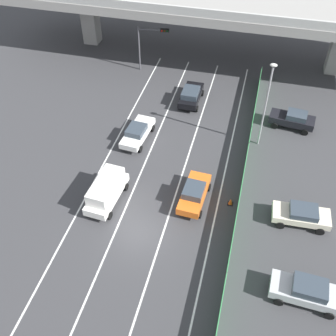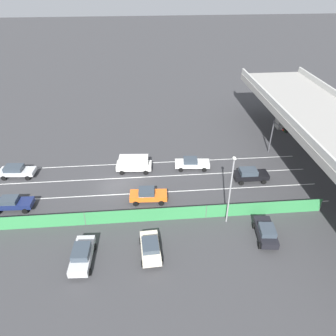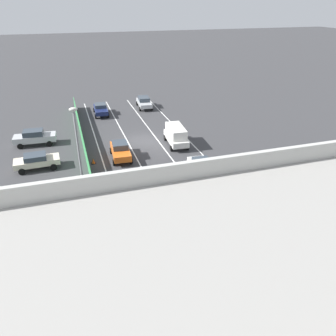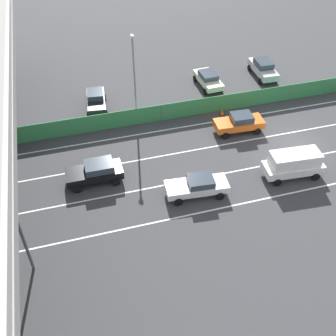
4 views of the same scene
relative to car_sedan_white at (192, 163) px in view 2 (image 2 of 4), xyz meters
The scene contains 18 objects.
ground_plane 10.96m from the car_sedan_white, 72.20° to the right, with size 300.00×300.00×0.00m, color #38383A.
lane_line_left_edge 6.88m from the car_sedan_white, 106.31° to the right, with size 0.14×43.70×0.01m, color silver.
lane_line_mid_left 6.79m from the car_sedan_white, 76.38° to the right, with size 0.14×43.70×0.01m, color silver.
lane_line_mid_right 8.34m from the car_sedan_white, 52.15° to the right, with size 0.14×43.70×0.01m, color silver.
lane_line_right_edge 10.84m from the car_sedan_white, 37.32° to the right, with size 0.14×43.70×0.01m, color silver.
green_fence 12.12m from the car_sedan_white, 32.73° to the right, with size 0.10×39.80×1.70m.
car_sedan_white is the anchor object (origin of this frame).
car_taxi_orange 9.13m from the car_sedan_white, 43.18° to the right, with size 2.17×4.48×1.70m.
car_sedan_black 7.96m from the car_sedan_white, 63.33° to the left, with size 2.08×4.36×1.71m.
car_van_white 7.91m from the car_sedan_white, 90.31° to the right, with size 2.35×4.83×2.20m.
car_sedan_navy 22.87m from the car_sedan_white, 72.89° to the right, with size 2.13×4.61×1.53m.
car_sedan_silver 23.40m from the car_sedan_white, 90.23° to the right, with size 2.32×4.73×1.60m.
parked_wagon_silver 19.97m from the car_sedan_white, 39.76° to the right, with size 4.67×2.19×1.77m.
parked_sedan_cream 16.21m from the car_sedan_white, 22.95° to the right, with size 4.34×2.18×1.53m.
parked_sedan_dark 14.95m from the car_sedan_white, 21.76° to the left, with size 4.38×2.30×1.70m.
traffic_light 12.93m from the car_sedan_white, 100.65° to the left, with size 3.45×0.73×5.19m.
street_lamp 11.93m from the car_sedan_white, 11.33° to the left, with size 0.60×0.36×8.28m.
traffic_cone 11.20m from the car_sedan_white, 31.31° to the right, with size 0.47×0.47×0.56m.
Camera 2 is at (33.46, 3.86, 24.21)m, focal length 34.26 mm.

